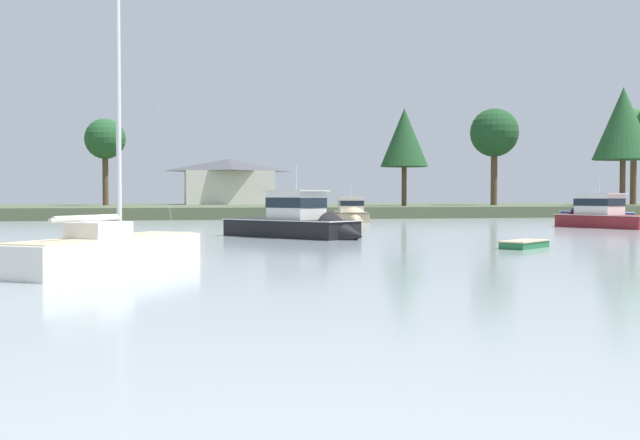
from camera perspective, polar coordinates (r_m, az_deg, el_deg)
far_shore_bank at (r=90.10m, az=-4.32°, el=0.80°), size 192.22×40.07×1.14m
cruiser_maroon at (r=55.80m, az=20.39°, el=0.07°), size 4.98×8.05×4.47m
cruiser_navy at (r=71.20m, az=20.01°, el=0.35°), size 2.96×8.30×3.88m
cruiser_black at (r=39.30m, az=-1.30°, el=-0.57°), size 7.41×8.48×4.78m
dinghy_green at (r=32.60m, az=15.43°, el=-1.89°), size 2.89×2.61×0.45m
cruiser_sand at (r=62.95m, az=2.43°, el=0.24°), size 3.54×8.17×4.31m
sailboat_white at (r=23.52m, az=-16.04°, el=-2.94°), size 5.88×7.67×12.56m
mooring_buoy_red at (r=59.56m, az=-6.46°, el=-0.22°), size 0.41×0.41×0.46m
shore_tree_far_left at (r=104.20m, az=22.96°, el=6.20°), size 5.81×5.81×12.28m
shore_tree_center_left at (r=90.74m, az=-16.18°, el=5.93°), size 4.72×4.72×10.14m
shore_tree_right_mid at (r=89.03m, az=22.26°, el=6.86°), size 6.54×6.54×13.11m
shore_tree_center_right at (r=92.10m, az=13.24°, el=6.49°), size 5.80×5.80×11.62m
shore_tree_inland_b at (r=82.12m, az=6.49°, el=6.29°), size 5.23×5.23×10.70m
cottage_near_water at (r=99.18m, az=-7.06°, el=3.00°), size 12.16×9.13×6.01m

